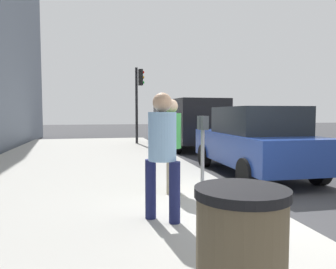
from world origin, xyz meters
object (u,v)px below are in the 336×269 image
at_px(pedestrian_bystander, 162,146).
at_px(trash_bin, 241,267).
at_px(parking_meter, 203,137).
at_px(pedestrian_at_meter, 171,138).
at_px(parked_sedan_near, 255,141).
at_px(traffic_signal, 139,93).
at_px(parked_van_far, 187,121).

bearing_deg(pedestrian_bystander, trash_bin, -137.71).
height_order(parking_meter, trash_bin, parking_meter).
height_order(pedestrian_at_meter, parked_sedan_near, pedestrian_at_meter).
relative_size(parking_meter, parked_sedan_near, 0.32).
bearing_deg(traffic_signal, trash_bin, 175.37).
xyz_separation_m(parking_meter, pedestrian_at_meter, (0.01, 0.61, -0.01)).
relative_size(pedestrian_bystander, parked_van_far, 0.33).
bearing_deg(pedestrian_at_meter, parking_meter, 14.40).
relative_size(pedestrian_at_meter, traffic_signal, 0.48).
height_order(parking_meter, parked_sedan_near, parked_sedan_near).
bearing_deg(parked_van_far, parked_sedan_near, 179.99).
relative_size(parked_sedan_near, trash_bin, 4.39).
xyz_separation_m(pedestrian_at_meter, traffic_signal, (9.48, -0.62, 1.42)).
height_order(pedestrian_bystander, traffic_signal, traffic_signal).
xyz_separation_m(parked_van_far, traffic_signal, (1.25, 2.04, 1.32)).
height_order(pedestrian_at_meter, pedestrian_bystander, pedestrian_bystander).
height_order(parked_sedan_near, traffic_signal, traffic_signal).
relative_size(pedestrian_at_meter, parked_sedan_near, 0.39).
relative_size(parking_meter, traffic_signal, 0.39).
xyz_separation_m(parking_meter, parked_sedan_near, (1.84, -2.04, -0.27)).
xyz_separation_m(parked_sedan_near, trash_bin, (-5.75, 3.12, -0.24)).
bearing_deg(trash_bin, parked_van_far, -14.40).
bearing_deg(traffic_signal, pedestrian_bystander, 174.31).
distance_m(pedestrian_bystander, parked_sedan_near, 4.60).
bearing_deg(traffic_signal, parking_meter, 179.95).
height_order(pedestrian_at_meter, parked_van_far, parked_van_far).
height_order(parked_sedan_near, parked_van_far, parked_van_far).
bearing_deg(parked_van_far, parking_meter, 166.08).
height_order(pedestrian_at_meter, traffic_signal, traffic_signal).
distance_m(parked_sedan_near, parked_van_far, 6.41).
distance_m(parking_meter, trash_bin, 4.09).
height_order(parked_van_far, traffic_signal, traffic_signal).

